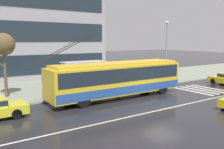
% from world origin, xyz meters
% --- Properties ---
extents(ground_plane, '(160.00, 160.00, 0.00)m').
position_xyz_m(ground_plane, '(0.00, 0.00, 0.00)').
color(ground_plane, '#242429').
extents(sidewalk_slab, '(80.00, 10.00, 0.14)m').
position_xyz_m(sidewalk_slab, '(0.00, 10.01, 0.07)').
color(sidewalk_slab, gray).
rests_on(sidewalk_slab, ground_plane).
extents(crosswalk_stripe_edge_near, '(0.44, 4.40, 0.01)m').
position_xyz_m(crosswalk_stripe_edge_near, '(5.49, 1.51, 0.00)').
color(crosswalk_stripe_edge_near, beige).
rests_on(crosswalk_stripe_edge_near, ground_plane).
extents(crosswalk_stripe_inner_a, '(0.44, 4.40, 0.01)m').
position_xyz_m(crosswalk_stripe_inner_a, '(6.39, 1.51, 0.00)').
color(crosswalk_stripe_inner_a, beige).
rests_on(crosswalk_stripe_inner_a, ground_plane).
extents(crosswalk_stripe_center, '(0.44, 4.40, 0.01)m').
position_xyz_m(crosswalk_stripe_center, '(7.29, 1.51, 0.00)').
color(crosswalk_stripe_center, beige).
rests_on(crosswalk_stripe_center, ground_plane).
extents(crosswalk_stripe_inner_b, '(0.44, 4.40, 0.01)m').
position_xyz_m(crosswalk_stripe_inner_b, '(8.19, 1.51, 0.00)').
color(crosswalk_stripe_inner_b, beige).
rests_on(crosswalk_stripe_inner_b, ground_plane).
extents(lane_centre_line, '(72.00, 0.14, 0.01)m').
position_xyz_m(lane_centre_line, '(0.00, -1.20, 0.00)').
color(lane_centre_line, silver).
rests_on(lane_centre_line, ground_plane).
extents(trolleybus, '(13.23, 2.63, 5.21)m').
position_xyz_m(trolleybus, '(-1.69, 3.41, 1.61)').
color(trolleybus, gold).
rests_on(trolleybus, ground_plane).
extents(bus_shelter, '(4.10, 1.76, 2.66)m').
position_xyz_m(bus_shelter, '(-2.92, 7.33, 2.14)').
color(bus_shelter, gray).
rests_on(bus_shelter, sidewalk_slab).
extents(pedestrian_at_shelter, '(1.26, 1.26, 1.95)m').
position_xyz_m(pedestrian_at_shelter, '(-1.22, 6.94, 1.75)').
color(pedestrian_at_shelter, navy).
rests_on(pedestrian_at_shelter, sidewalk_slab).
extents(pedestrian_approaching_curb, '(1.22, 1.22, 1.93)m').
position_xyz_m(pedestrian_approaching_curb, '(0.06, 5.83, 1.67)').
color(pedestrian_approaching_curb, black).
rests_on(pedestrian_approaching_curb, sidewalk_slab).
extents(street_lamp, '(0.60, 0.32, 6.59)m').
position_xyz_m(street_lamp, '(6.18, 5.61, 4.04)').
color(street_lamp, gray).
rests_on(street_lamp, sidewalk_slab).
extents(street_tree_bare, '(2.23, 2.26, 5.16)m').
position_xyz_m(street_tree_bare, '(-9.47, 8.22, 4.30)').
color(street_tree_bare, brown).
rests_on(street_tree_bare, sidewalk_slab).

